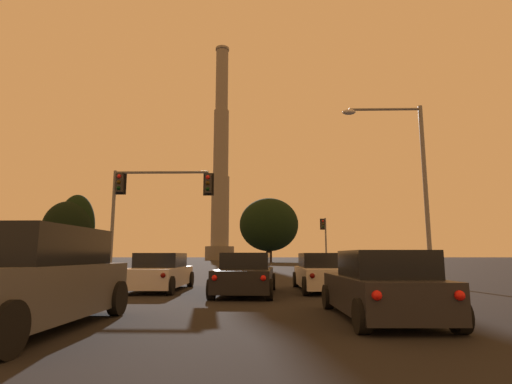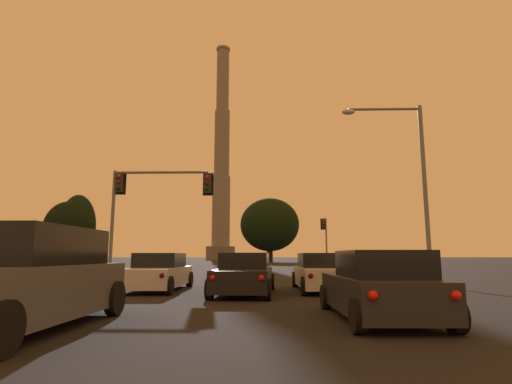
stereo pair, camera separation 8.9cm
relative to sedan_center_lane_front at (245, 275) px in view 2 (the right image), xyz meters
name	(u,v)px [view 2 (the right image)]	position (x,y,z in m)	size (l,w,h in m)	color
sedan_center_lane_front	(245,275)	(0.00, 0.00, 0.00)	(2.16, 4.77, 1.43)	black
sedan_right_lane_front	(322,273)	(2.90, 1.39, 0.00)	(2.05, 4.73, 1.43)	silver
hatchback_right_lane_second	(379,287)	(3.14, -5.59, 0.00)	(1.99, 4.14, 1.44)	#232328
suv_left_lane_second	(25,280)	(-3.61, -7.01, 0.23)	(2.14, 4.92, 1.86)	#4C4F54
sedan_left_lane_front	(159,273)	(-3.44, 1.45, 0.00)	(2.01, 4.72, 1.43)	silver
traffic_light_far_right	(325,235)	(7.31, 30.59, 2.95)	(0.78, 0.50, 5.50)	slate
traffic_light_overhead_left	(147,196)	(-5.71, 6.92, 3.87)	(5.60, 0.50, 5.92)	slate
street_lamp	(410,171)	(7.43, 3.93, 4.53)	(3.79, 0.36, 8.35)	slate
smokestack	(222,173)	(-12.41, 100.68, 24.71)	(8.29, 8.29, 64.94)	slate
treeline_center_right	(77,227)	(-39.62, 69.82, 6.76)	(7.64, 6.87, 14.29)	black
treeline_far_left	(68,230)	(-40.76, 68.21, 6.03)	(10.02, 9.02, 12.63)	black
treeline_far_right	(270,225)	(1.44, 67.48, 6.92)	(12.03, 10.83, 13.04)	black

